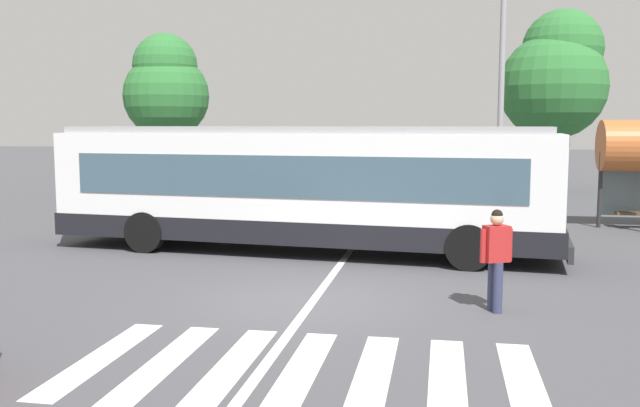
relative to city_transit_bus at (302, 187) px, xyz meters
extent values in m
plane|color=#47474C|center=(1.03, -4.79, -1.59)|extent=(160.00, 160.00, 0.00)
cylinder|color=black|center=(4.19, 0.76, -1.09)|extent=(1.02, 0.40, 1.00)
cylinder|color=black|center=(3.96, -1.58, -1.09)|extent=(1.02, 0.40, 1.00)
cylinder|color=black|center=(-3.51, 1.53, -1.09)|extent=(1.02, 0.40, 1.00)
cylinder|color=black|center=(-3.74, -0.80, -1.09)|extent=(1.02, 0.40, 1.00)
cube|color=white|center=(-0.02, 0.00, 0.04)|extent=(12.29, 3.74, 2.55)
cube|color=black|center=(-0.02, 0.00, -0.96)|extent=(12.42, 3.78, 0.55)
cube|color=#3D5666|center=(-0.02, 0.00, 0.34)|extent=(10.85, 3.65, 0.96)
cube|color=#3D5666|center=(6.00, -0.60, 0.24)|extent=(0.26, 2.24, 1.63)
cube|color=black|center=(6.00, -0.60, 1.13)|extent=(0.25, 1.93, 0.28)
cube|color=#99999E|center=(-0.02, 0.00, 1.39)|extent=(11.79, 3.49, 0.16)
cube|color=#28282B|center=(6.12, -0.61, -1.16)|extent=(0.37, 2.55, 0.36)
cylinder|color=#333856|center=(4.24, -4.79, -1.16)|extent=(0.16, 0.16, 0.85)
cylinder|color=#333856|center=(4.31, -4.95, -1.16)|extent=(0.16, 0.16, 0.85)
cube|color=#B22323|center=(4.28, -4.87, -0.44)|extent=(0.47, 0.41, 0.60)
cylinder|color=#B22323|center=(4.06, -4.98, -0.47)|extent=(0.10, 0.10, 0.55)
cylinder|color=#B22323|center=(4.49, -4.77, -0.47)|extent=(0.10, 0.10, 0.55)
sphere|color=tan|center=(4.28, -4.87, -0.03)|extent=(0.22, 0.22, 0.22)
sphere|color=black|center=(4.28, -4.87, 0.04)|extent=(0.19, 0.19, 0.19)
cylinder|color=black|center=(-2.73, 10.52, -1.27)|extent=(0.20, 0.64, 0.64)
cylinder|color=black|center=(-1.05, 10.52, -1.27)|extent=(0.20, 0.64, 0.64)
cylinder|color=black|center=(-2.73, 7.73, -1.27)|extent=(0.20, 0.64, 0.64)
cylinder|color=black|center=(-1.06, 7.73, -1.27)|extent=(0.20, 0.64, 0.64)
cube|color=#38383D|center=(-1.89, 9.12, -0.95)|extent=(1.83, 4.50, 0.52)
cube|color=#3D5666|center=(-1.89, 9.03, -0.47)|extent=(1.61, 2.16, 0.44)
cube|color=#38383D|center=(-1.89, 9.03, -0.28)|extent=(1.53, 1.98, 0.09)
cylinder|color=black|center=(0.05, 10.78, -1.27)|extent=(0.21, 0.64, 0.64)
cylinder|color=black|center=(1.72, 10.76, -1.27)|extent=(0.21, 0.64, 0.64)
cylinder|color=black|center=(0.02, 7.99, -1.27)|extent=(0.21, 0.64, 0.64)
cylinder|color=black|center=(1.69, 7.97, -1.27)|extent=(0.21, 0.64, 0.64)
cube|color=#B7BABF|center=(0.87, 9.38, -0.95)|extent=(1.87, 4.52, 0.52)
cube|color=#3D5666|center=(0.87, 9.29, -0.47)|extent=(1.63, 2.18, 0.44)
cube|color=#B7BABF|center=(0.87, 9.29, -0.28)|extent=(1.55, 2.00, 0.09)
cylinder|color=black|center=(2.76, 11.10, -1.27)|extent=(0.21, 0.64, 0.64)
cylinder|color=black|center=(4.44, 11.09, -1.27)|extent=(0.21, 0.64, 0.64)
cylinder|color=black|center=(2.74, 8.31, -1.27)|extent=(0.21, 0.64, 0.64)
cylinder|color=black|center=(4.42, 8.30, -1.27)|extent=(0.21, 0.64, 0.64)
cube|color=#234293|center=(3.59, 9.70, -0.95)|extent=(1.86, 4.52, 0.52)
cube|color=#3D5666|center=(3.59, 9.61, -0.47)|extent=(1.62, 2.17, 0.44)
cube|color=#234293|center=(3.59, 9.61, -0.28)|extent=(1.55, 1.99, 0.09)
cylinder|color=#28282B|center=(8.07, 5.51, -0.44)|extent=(0.12, 0.12, 2.30)
cylinder|color=#939399|center=(5.25, 7.70, 3.26)|extent=(0.20, 0.20, 9.69)
cylinder|color=brown|center=(-8.08, 11.18, -0.07)|extent=(0.36, 0.36, 3.05)
sphere|color=#2D7033|center=(-8.08, 11.18, 2.70)|extent=(3.56, 3.56, 3.56)
sphere|color=#2D7033|center=(-8.08, 11.13, 3.95)|extent=(2.67, 2.67, 2.67)
cylinder|color=brown|center=(8.25, 16.87, -0.01)|extent=(0.36, 0.36, 3.15)
sphere|color=#2D7033|center=(8.25, 16.87, 3.25)|extent=(4.83, 4.83, 4.83)
sphere|color=#2D7033|center=(8.64, 17.14, 4.94)|extent=(3.62, 3.62, 3.62)
cube|color=silver|center=(-1.08, -8.17, -1.58)|extent=(0.45, 3.10, 0.01)
cube|color=silver|center=(-0.16, -8.17, -1.58)|extent=(0.45, 3.10, 0.01)
cube|color=silver|center=(0.75, -8.17, -1.58)|extent=(0.45, 3.10, 0.01)
cube|color=silver|center=(1.66, -8.17, -1.58)|extent=(0.45, 3.10, 0.01)
cube|color=silver|center=(2.58, -8.17, -1.58)|extent=(0.45, 3.10, 0.01)
cube|color=silver|center=(3.49, -8.17, -1.58)|extent=(0.45, 3.10, 0.01)
cube|color=silver|center=(4.40, -8.17, -1.58)|extent=(0.45, 3.10, 0.01)
cube|color=silver|center=(1.16, -2.79, -1.59)|extent=(0.16, 24.00, 0.01)
camera|label=1|loc=(3.39, -16.49, 1.51)|focal=38.88mm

